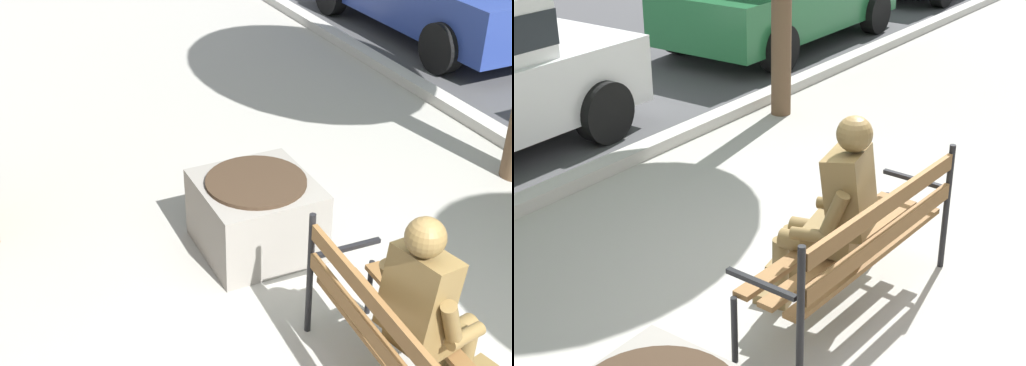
% 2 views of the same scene
% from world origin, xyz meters
% --- Properties ---
extents(park_bench, '(1.82, 0.60, 0.95)m').
position_xyz_m(park_bench, '(-0.02, -0.13, 0.54)').
color(park_bench, brown).
rests_on(park_bench, ground).
extents(bronze_statue_seated, '(0.60, 0.85, 1.37)m').
position_xyz_m(bronze_statue_seated, '(-0.08, 0.09, 0.67)').
color(bronze_statue_seated, brown).
rests_on(bronze_statue_seated, ground).
extents(concrete_planter, '(0.87, 0.87, 0.63)m').
position_xyz_m(concrete_planter, '(-1.93, -0.17, 0.31)').
color(concrete_planter, gray).
rests_on(concrete_planter, ground).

